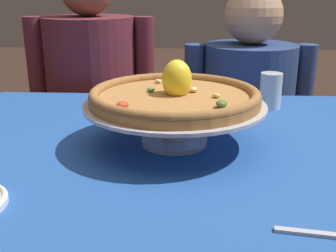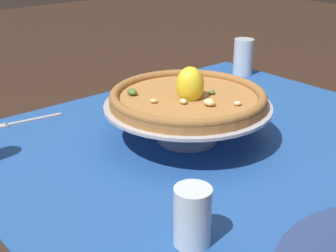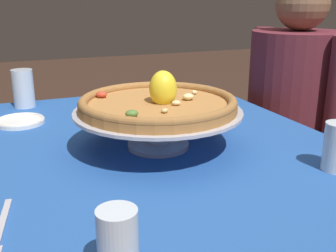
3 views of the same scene
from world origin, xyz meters
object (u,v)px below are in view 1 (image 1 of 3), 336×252
pizza_stand (175,112)px  diner_right (246,127)px  water_glass_back_right (270,93)px  diner_left (94,113)px  pizza (175,95)px

pizza_stand → diner_right: (0.28, 0.72, -0.28)m
water_glass_back_right → diner_left: diner_left is taller
pizza → diner_left: size_ratio=0.33×
pizza_stand → pizza: (0.00, 0.00, 0.04)m
pizza → diner_left: 0.88m
water_glass_back_right → diner_right: bearing=91.7°
water_glass_back_right → diner_left: 0.81m
diner_right → pizza_stand: bearing=-111.3°
pizza → diner_right: (0.28, 0.72, -0.32)m
pizza_stand → diner_left: 0.87m
pizza → diner_left: (-0.38, 0.74, -0.28)m
pizza → diner_left: bearing=116.9°
pizza_stand → water_glass_back_right: water_glass_back_right is taller
water_glass_back_right → diner_left: (-0.67, 0.41, -0.20)m
pizza_stand → water_glass_back_right: bearing=48.5°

